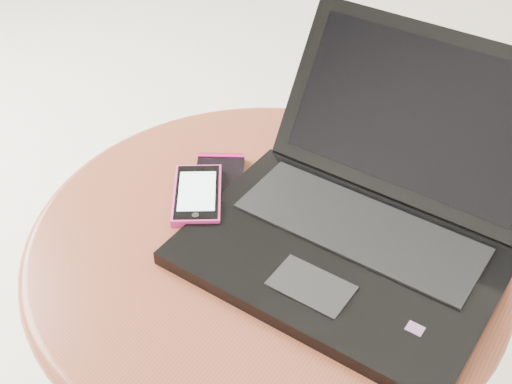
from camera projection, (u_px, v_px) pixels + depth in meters
The scene contains 4 objects.
table at pixel (266, 291), 0.89m from camera, with size 0.60×0.60×0.48m.
laptop at pixel (363, 214), 0.80m from camera, with size 0.36×0.37×0.21m.
phone_black at pixel (218, 184), 0.90m from camera, with size 0.12×0.14×0.01m.
phone_pink at pixel (197, 195), 0.86m from camera, with size 0.11×0.13×0.01m.
Camera 1 is at (0.22, -0.52, 1.05)m, focal length 47.24 mm.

